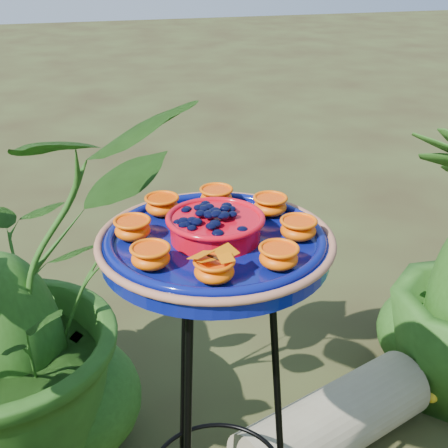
{
  "coord_description": "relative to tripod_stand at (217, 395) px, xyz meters",
  "views": [
    {
      "loc": [
        -0.38,
        -0.93,
        1.37
      ],
      "look_at": [
        -0.12,
        0.08,
        0.88
      ],
      "focal_mm": 50.0,
      "sensor_mm": 36.0,
      "label": 1
    }
  ],
  "objects": [
    {
      "name": "feeder_dish",
      "position": [
        -0.0,
        -0.0,
        0.36
      ],
      "size": [
        0.54,
        0.54,
        0.1
      ],
      "rotation": [
        0.0,
        0.0,
        0.36
      ],
      "color": "#081062",
      "rests_on": "tripod_stand"
    },
    {
      "name": "driftwood_log",
      "position": [
        0.4,
        0.26,
        -0.4
      ],
      "size": [
        0.64,
        0.41,
        0.2
      ],
      "primitive_type": "cylinder",
      "rotation": [
        0.0,
        1.57,
        0.38
      ],
      "color": "gray",
      "rests_on": "ground"
    },
    {
      "name": "tripod_stand",
      "position": [
        0.0,
        0.0,
        0.0
      ],
      "size": [
        0.39,
        0.39,
        0.82
      ],
      "rotation": [
        0.0,
        0.0,
        0.36
      ],
      "color": "black",
      "rests_on": "ground"
    },
    {
      "name": "shrub_back_left",
      "position": [
        -0.45,
        0.47,
        0.02
      ],
      "size": [
        1.22,
        1.18,
        1.03
      ],
      "primitive_type": "imported",
      "rotation": [
        0.0,
        0.0,
        0.58
      ],
      "color": "#204713",
      "rests_on": "ground"
    }
  ]
}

